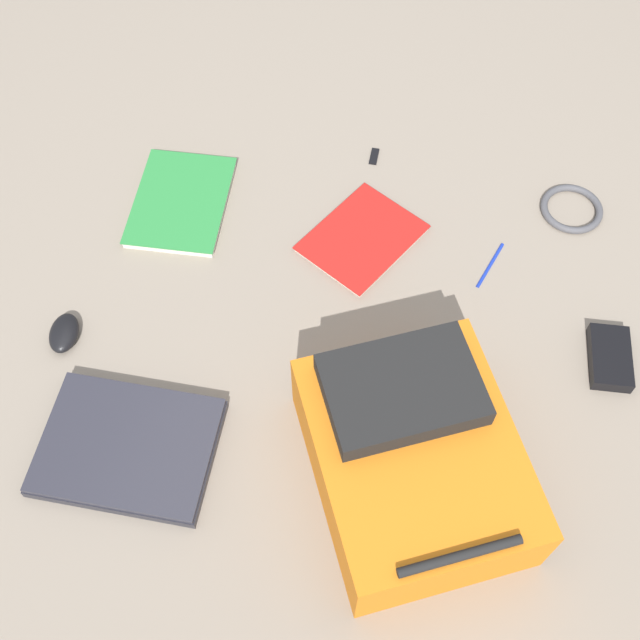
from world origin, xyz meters
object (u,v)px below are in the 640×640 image
(pen_black, at_px, (490,264))
(book_red, at_px, (362,238))
(cable_coil, at_px, (572,209))
(usb_stick, at_px, (374,156))
(computer_mouse, at_px, (64,333))
(book_manual, at_px, (181,202))
(power_brick, at_px, (610,358))
(backpack, at_px, (413,456))
(laptop, at_px, (128,447))

(pen_black, bearing_deg, book_red, 7.32)
(cable_coil, xyz_separation_m, usb_stick, (0.46, 0.01, -0.00))
(computer_mouse, bearing_deg, book_manual, -118.55)
(computer_mouse, bearing_deg, cable_coil, -161.11)
(book_manual, height_order, power_brick, power_brick)
(power_brick, height_order, pen_black, power_brick)
(backpack, distance_m, usb_stick, 0.78)
(computer_mouse, relative_size, cable_coil, 0.66)
(laptop, relative_size, power_brick, 2.64)
(book_manual, relative_size, power_brick, 2.33)
(cable_coil, height_order, usb_stick, cable_coil)
(laptop, height_order, usb_stick, laptop)
(pen_black, bearing_deg, computer_mouse, 32.75)
(laptop, distance_m, cable_coil, 1.08)
(usb_stick, bearing_deg, book_red, 103.11)
(computer_mouse, distance_m, power_brick, 1.09)
(laptop, xyz_separation_m, power_brick, (-0.80, -0.51, -0.00))
(book_red, height_order, cable_coil, cable_coil)
(computer_mouse, xyz_separation_m, cable_coil, (-0.88, -0.70, -0.01))
(cable_coil, bearing_deg, book_manual, 20.22)
(laptop, distance_m, pen_black, 0.83)
(backpack, relative_size, usb_stick, 10.85)
(laptop, height_order, cable_coil, laptop)
(backpack, height_order, book_red, backpack)
(book_manual, distance_m, cable_coil, 0.87)
(backpack, height_order, usb_stick, backpack)
(laptop, distance_m, usb_stick, 0.88)
(book_red, xyz_separation_m, cable_coil, (-0.41, -0.25, 0.00))
(cable_coil, height_order, pen_black, cable_coil)
(book_red, bearing_deg, book_manual, 7.62)
(backpack, relative_size, computer_mouse, 5.86)
(pen_black, height_order, usb_stick, same)
(pen_black, bearing_deg, backpack, 87.84)
(laptop, bearing_deg, backpack, -163.76)
(computer_mouse, xyz_separation_m, pen_black, (-0.75, -0.49, -0.01))
(backpack, xyz_separation_m, usb_stick, (0.32, -0.71, -0.08))
(book_manual, distance_m, pen_black, 0.70)
(cable_coil, distance_m, usb_stick, 0.46)
(cable_coil, bearing_deg, computer_mouse, 38.23)
(backpack, relative_size, laptop, 1.49)
(backpack, xyz_separation_m, book_red, (0.26, -0.47, -0.08))
(book_red, bearing_deg, cable_coil, -148.85)
(book_red, bearing_deg, usb_stick, -76.89)
(book_red, xyz_separation_m, computer_mouse, (0.48, 0.45, 0.01))
(laptop, xyz_separation_m, book_manual, (0.17, -0.56, -0.01))
(backpack, bearing_deg, pen_black, -92.16)
(laptop, xyz_separation_m, book_red, (-0.24, -0.62, -0.01))
(laptop, distance_m, computer_mouse, 0.29)
(pen_black, bearing_deg, cable_coil, -121.58)
(power_brick, bearing_deg, backpack, 50.97)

